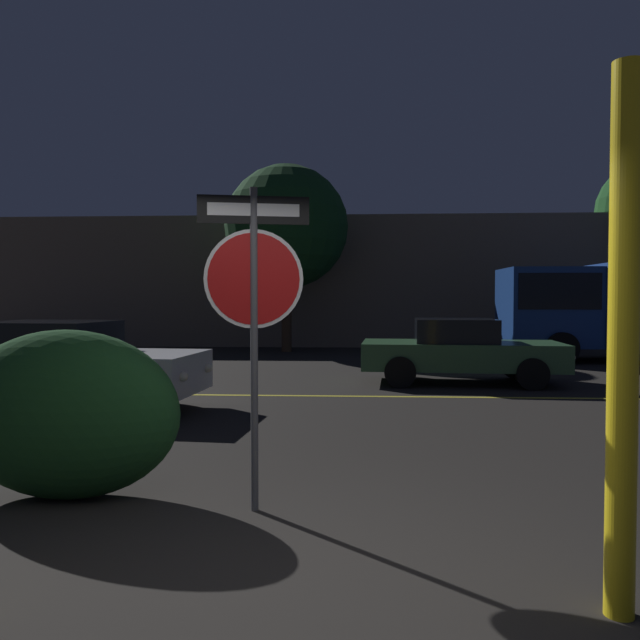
{
  "coord_description": "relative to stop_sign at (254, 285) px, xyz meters",
  "views": [
    {
      "loc": [
        0.25,
        -3.43,
        1.7
      ],
      "look_at": [
        -0.22,
        4.67,
        1.42
      ],
      "focal_mm": 35.0,
      "sensor_mm": 36.0,
      "label": 1
    }
  ],
  "objects": [
    {
      "name": "tree_1",
      "position": [
        -1.4,
        14.87,
        2.16
      ],
      "size": [
        3.92,
        3.92,
        5.94
      ],
      "color": "#422D1E",
      "rests_on": "ground_plane"
    },
    {
      "name": "stop_sign",
      "position": [
        0.0,
        0.0,
        0.0
      ],
      "size": [
        0.87,
        0.21,
        2.57
      ],
      "rotation": [
        0.0,
        0.0,
        0.21
      ],
      "color": "#4C4C51",
      "rests_on": "ground_plane"
    },
    {
      "name": "passing_car_1",
      "position": [
        -3.72,
        4.22,
        -1.12
      ],
      "size": [
        4.51,
        2.11,
        1.35
      ],
      "rotation": [
        0.0,
        0.0,
        -1.66
      ],
      "color": "silver",
      "rests_on": "ground_plane"
    },
    {
      "name": "passing_car_2",
      "position": [
        2.89,
        7.71,
        -1.15
      ],
      "size": [
        4.1,
        2.08,
        1.29
      ],
      "rotation": [
        0.0,
        0.0,
        -1.63
      ],
      "color": "#335B38",
      "rests_on": "ground_plane"
    },
    {
      "name": "ground_plane",
      "position": [
        0.56,
        -1.46,
        -1.81
      ],
      "size": [
        260.0,
        260.0,
        0.0
      ],
      "primitive_type": "plane",
      "color": "black"
    },
    {
      "name": "building_backdrop",
      "position": [
        -0.42,
        18.69,
        0.49
      ],
      "size": [
        26.93,
        4.11,
        4.59
      ],
      "primitive_type": "cube",
      "color": "#6B5B4C",
      "rests_on": "ground_plane"
    },
    {
      "name": "hedge_bush_1",
      "position": [
        -1.64,
        0.21,
        -1.09
      ],
      "size": [
        1.95,
        0.9,
        1.44
      ],
      "primitive_type": "ellipsoid",
      "color": "#19421E",
      "rests_on": "ground_plane"
    },
    {
      "name": "delivery_truck",
      "position": [
        7.73,
        12.42,
        -0.29
      ],
      "size": [
        6.12,
        2.53,
        2.61
      ],
      "rotation": [
        0.0,
        0.0,
        1.57
      ],
      "color": "navy",
      "rests_on": "ground_plane"
    },
    {
      "name": "road_center_stripe",
      "position": [
        0.56,
        5.87,
        -1.8
      ],
      "size": [
        33.17,
        0.12,
        0.01
      ],
      "primitive_type": "cube",
      "color": "gold",
      "rests_on": "ground_plane"
    },
    {
      "name": "yellow_pole_right",
      "position": [
        2.22,
        -1.53,
        -0.34
      ],
      "size": [
        0.16,
        0.16,
        2.93
      ],
      "primitive_type": "cylinder",
      "color": "yellow",
      "rests_on": "ground_plane"
    }
  ]
}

